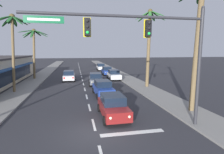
{
  "coord_description": "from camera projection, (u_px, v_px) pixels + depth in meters",
  "views": [
    {
      "loc": [
        -1.11,
        -10.68,
        5.0
      ],
      "look_at": [
        2.65,
        8.0,
        2.2
      ],
      "focal_mm": 29.29,
      "sensor_mm": 36.0,
      "label": 1
    }
  ],
  "objects": [
    {
      "name": "palm_left_third",
      "position": [
        34.0,
        42.0,
        30.86
      ],
      "size": [
        4.65,
        4.67,
        8.59
      ],
      "color": "brown",
      "rests_on": "ground"
    },
    {
      "name": "palm_left_second",
      "position": [
        13.0,
        34.0,
        20.75
      ],
      "size": [
        3.76,
        3.57,
        9.07
      ],
      "color": "brown",
      "rests_on": "ground"
    },
    {
      "name": "sidewalk_left",
      "position": [
        33.0,
        81.0,
        29.16
      ],
      "size": [
        3.2,
        110.0,
        0.14
      ],
      "primitive_type": "cube",
      "color": "gray",
      "rests_on": "ground"
    },
    {
      "name": "sedan_parked_far_kerb",
      "position": [
        107.0,
        71.0,
        37.3
      ],
      "size": [
        1.98,
        4.46,
        1.68
      ],
      "color": "navy",
      "rests_on": "ground"
    },
    {
      "name": "sedan_parked_mid_kerb",
      "position": [
        101.0,
        67.0,
        45.86
      ],
      "size": [
        1.96,
        4.46,
        1.68
      ],
      "color": "silver",
      "rests_on": "ground"
    },
    {
      "name": "lane_markings",
      "position": [
        85.0,
        81.0,
        30.13
      ],
      "size": [
        4.28,
        86.19,
        0.01
      ],
      "color": "silver",
      "rests_on": "ground"
    },
    {
      "name": "ground_plane",
      "position": [
        96.0,
        132.0,
        11.3
      ],
      "size": [
        220.0,
        220.0,
        0.0
      ],
      "primitive_type": "plane",
      "color": "#2D2D33"
    },
    {
      "name": "sedan_third_in_queue",
      "position": [
        103.0,
        88.0,
        20.25
      ],
      "size": [
        2.11,
        4.51,
        1.68
      ],
      "color": "navy",
      "rests_on": "ground"
    },
    {
      "name": "sedan_oncoming_far",
      "position": [
        69.0,
        76.0,
        30.13
      ],
      "size": [
        1.95,
        4.45,
        1.68
      ],
      "color": "silver",
      "rests_on": "ground"
    },
    {
      "name": "palm_right_second",
      "position": [
        149.0,
        38.0,
        23.89
      ],
      "size": [
        4.21,
        4.04,
        10.26
      ],
      "color": "brown",
      "rests_on": "ground"
    },
    {
      "name": "sedan_parked_nearest_kerb",
      "position": [
        114.0,
        75.0,
        31.21
      ],
      "size": [
        1.99,
        4.47,
        1.68
      ],
      "color": "silver",
      "rests_on": "ground"
    },
    {
      "name": "sidewalk_right",
      "position": [
        127.0,
        78.0,
        32.21
      ],
      "size": [
        3.2,
        110.0,
        0.14
      ],
      "primitive_type": "cube",
      "color": "gray",
      "rests_on": "ground"
    },
    {
      "name": "traffic_signal_mast",
      "position": [
        152.0,
        43.0,
        10.71
      ],
      "size": [
        10.59,
        0.41,
        7.66
      ],
      "color": "#2D2D33",
      "rests_on": "ground"
    },
    {
      "name": "palm_right_nearest",
      "position": [
        198.0,
        32.0,
        14.08
      ],
      "size": [
        3.77,
        3.27,
        10.1
      ],
      "color": "brown",
      "rests_on": "ground"
    },
    {
      "name": "sedan_lead_at_stop_bar",
      "position": [
        113.0,
        106.0,
        13.73
      ],
      "size": [
        1.96,
        4.46,
        1.68
      ],
      "color": "maroon",
      "rests_on": "ground"
    },
    {
      "name": "sedan_fifth_in_queue",
      "position": [
        96.0,
        79.0,
        26.7
      ],
      "size": [
        2.11,
        4.51,
        1.68
      ],
      "color": "#4C515B",
      "rests_on": "ground"
    }
  ]
}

